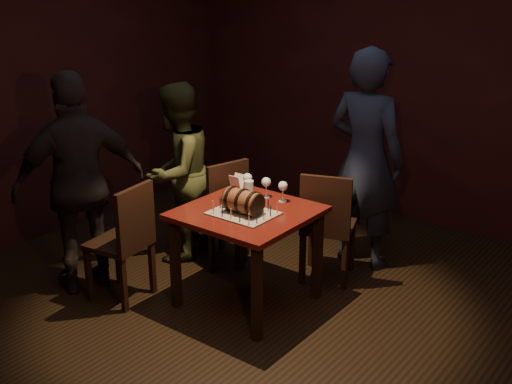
# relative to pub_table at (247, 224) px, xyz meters

# --- Properties ---
(room_shell) EXTENTS (5.04, 5.04, 2.80)m
(room_shell) POSITION_rel_pub_table_xyz_m (0.15, -0.14, 0.76)
(room_shell) COLOR black
(room_shell) RESTS_ON ground
(pub_table) EXTENTS (0.90, 0.90, 0.75)m
(pub_table) POSITION_rel_pub_table_xyz_m (0.00, 0.00, 0.00)
(pub_table) COLOR #450E0B
(pub_table) RESTS_ON ground
(cake_board) EXTENTS (0.45, 0.35, 0.01)m
(cake_board) POSITION_rel_pub_table_xyz_m (0.03, -0.08, 0.12)
(cake_board) COLOR gray
(cake_board) RESTS_ON pub_table
(barrel_cake) EXTENTS (0.32, 0.19, 0.19)m
(barrel_cake) POSITION_rel_pub_table_xyz_m (0.03, -0.08, 0.21)
(barrel_cake) COLOR brown
(barrel_cake) RESTS_ON cake_board
(birthday_candles) EXTENTS (0.40, 0.30, 0.09)m
(birthday_candles) POSITION_rel_pub_table_xyz_m (0.03, -0.08, 0.16)
(birthday_candles) COLOR #EFD38F
(birthday_candles) RESTS_ON cake_board
(wine_glass_left) EXTENTS (0.07, 0.07, 0.16)m
(wine_glass_left) POSITION_rel_pub_table_xyz_m (-0.23, 0.30, 0.23)
(wine_glass_left) COLOR silver
(wine_glass_left) RESTS_ON pub_table
(wine_glass_mid) EXTENTS (0.07, 0.07, 0.16)m
(wine_glass_mid) POSITION_rel_pub_table_xyz_m (-0.05, 0.30, 0.23)
(wine_glass_mid) COLOR silver
(wine_glass_mid) RESTS_ON pub_table
(wine_glass_right) EXTENTS (0.07, 0.07, 0.16)m
(wine_glass_right) POSITION_rel_pub_table_xyz_m (0.10, 0.30, 0.23)
(wine_glass_right) COLOR silver
(wine_glass_right) RESTS_ON pub_table
(pint_of_ale) EXTENTS (0.07, 0.07, 0.15)m
(pint_of_ale) POSITION_rel_pub_table_xyz_m (-0.13, 0.19, 0.18)
(pint_of_ale) COLOR silver
(pint_of_ale) RESTS_ON pub_table
(menu_card) EXTENTS (0.10, 0.05, 0.13)m
(menu_card) POSITION_rel_pub_table_xyz_m (-0.33, 0.28, 0.17)
(menu_card) COLOR white
(menu_card) RESTS_ON pub_table
(chair_back) EXTENTS (0.51, 0.51, 0.93)m
(chair_back) POSITION_rel_pub_table_xyz_m (0.30, 0.64, -0.12)
(chair_back) COLOR black
(chair_back) RESTS_ON ground
(chair_left_rear) EXTENTS (0.49, 0.49, 0.93)m
(chair_left_rear) POSITION_rel_pub_table_xyz_m (-0.59, 0.39, -0.12)
(chair_left_rear) COLOR black
(chair_left_rear) RESTS_ON ground
(chair_left_front) EXTENTS (0.45, 0.45, 0.93)m
(chair_left_front) POSITION_rel_pub_table_xyz_m (-0.74, -0.52, -0.12)
(chair_left_front) COLOR black
(chair_left_front) RESTS_ON ground
(person_back) EXTENTS (0.68, 0.45, 1.85)m
(person_back) POSITION_rel_pub_table_xyz_m (0.34, 1.15, 0.28)
(person_back) COLOR #1C2238
(person_back) RESTS_ON ground
(person_left_rear) EXTENTS (0.70, 0.83, 1.53)m
(person_left_rear) POSITION_rel_pub_table_xyz_m (-0.99, 0.30, 0.13)
(person_left_rear) COLOR #30351A
(person_left_rear) RESTS_ON ground
(person_left_front) EXTENTS (0.77, 1.10, 1.73)m
(person_left_front) POSITION_rel_pub_table_xyz_m (-1.17, -0.57, 0.22)
(person_left_front) COLOR black
(person_left_front) RESTS_ON ground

